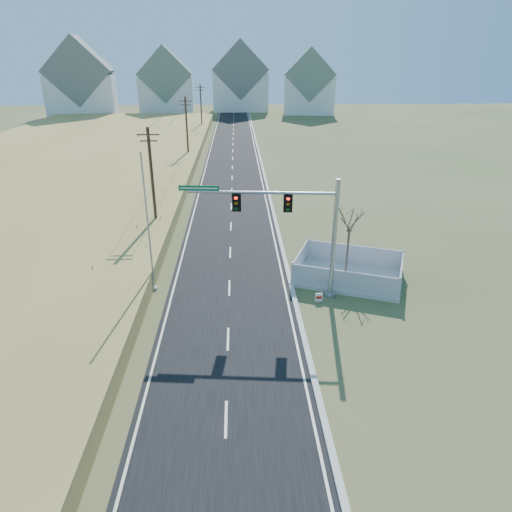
{
  "coord_description": "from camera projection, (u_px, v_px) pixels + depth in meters",
  "views": [
    {
      "loc": [
        0.65,
        -23.02,
        14.23
      ],
      "look_at": [
        1.68,
        1.6,
        3.4
      ],
      "focal_mm": 32.0,
      "sensor_mm": 36.0,
      "label": 1
    }
  ],
  "objects": [
    {
      "name": "reed_marsh",
      "position": [
        56.0,
        165.0,
        62.16
      ],
      "size": [
        38.0,
        110.0,
        1.3
      ],
      "primitive_type": "cube",
      "color": "tan",
      "rests_on": "ground"
    },
    {
      "name": "bare_tree",
      "position": [
        350.0,
        219.0,
        30.6
      ],
      "size": [
        1.96,
        1.96,
        5.2
      ],
      "color": "#4C3F33",
      "rests_on": "ground"
    },
    {
      "name": "curb",
      "position": [
        259.0,
        153.0,
        72.61
      ],
      "size": [
        0.3,
        180.0,
        0.18
      ],
      "primitive_type": "cube",
      "color": "#B2AFA8",
      "rests_on": "ground"
    },
    {
      "name": "utility_pole_far",
      "position": [
        201.0,
        107.0,
        93.22
      ],
      "size": [
        1.8,
        0.26,
        9.0
      ],
      "color": "#422D1E",
      "rests_on": "ground"
    },
    {
      "name": "flagpole",
      "position": [
        149.0,
        238.0,
        28.86
      ],
      "size": [
        0.41,
        0.41,
        9.11
      ],
      "color": "#B7B5AD",
      "rests_on": "ground"
    },
    {
      "name": "utility_pole_near",
      "position": [
        152.0,
        180.0,
        38.34
      ],
      "size": [
        1.8,
        0.26,
        9.0
      ],
      "color": "#422D1E",
      "rests_on": "ground"
    },
    {
      "name": "condo_nnw",
      "position": [
        166.0,
        86.0,
        122.06
      ],
      "size": [
        14.93,
        11.17,
        17.03
      ],
      "rotation": [
        0.0,
        0.0,
        0.07
      ],
      "color": "silver",
      "rests_on": "ground"
    },
    {
      "name": "open_sign",
      "position": [
        319.0,
        297.0,
        28.67
      ],
      "size": [
        0.47,
        0.08,
        0.58
      ],
      "rotation": [
        0.0,
        0.0,
        0.05
      ],
      "color": "white",
      "rests_on": "ground"
    },
    {
      "name": "condo_n",
      "position": [
        240.0,
        82.0,
        126.22
      ],
      "size": [
        15.27,
        10.2,
        18.54
      ],
      "color": "silver",
      "rests_on": "ground"
    },
    {
      "name": "traffic_signal_mast",
      "position": [
        303.0,
        228.0,
        27.6
      ],
      "size": [
        9.67,
        1.25,
        7.73
      ],
      "rotation": [
        0.0,
        0.0,
        -0.09
      ],
      "color": "#9EA0A5",
      "rests_on": "ground"
    },
    {
      "name": "condo_ne",
      "position": [
        309.0,
        87.0,
        119.9
      ],
      "size": [
        14.12,
        10.51,
        16.52
      ],
      "rotation": [
        0.0,
        0.0,
        -0.1
      ],
      "color": "silver",
      "rests_on": "ground"
    },
    {
      "name": "ground",
      "position": [
        229.0,
        320.0,
        26.75
      ],
      "size": [
        260.0,
        260.0,
        0.0
      ],
      "primitive_type": "plane",
      "color": "#415228",
      "rests_on": "ground"
    },
    {
      "name": "fence_enclosure",
      "position": [
        348.0,
        275.0,
        31.59
      ],
      "size": [
        8.44,
        7.14,
        1.65
      ],
      "rotation": [
        0.0,
        0.0,
        -0.37
      ],
      "color": "#B7B5AD",
      "rests_on": "ground"
    },
    {
      "name": "condo_nw",
      "position": [
        81.0,
        85.0,
        113.67
      ],
      "size": [
        17.69,
        13.38,
        19.05
      ],
      "rotation": [
        0.0,
        0.0,
        0.14
      ],
      "color": "silver",
      "rests_on": "ground"
    },
    {
      "name": "road",
      "position": [
        233.0,
        153.0,
        72.48
      ],
      "size": [
        8.0,
        180.0,
        0.06
      ],
      "primitive_type": "cube",
      "color": "black",
      "rests_on": "ground"
    },
    {
      "name": "utility_pole_mid",
      "position": [
        187.0,
        128.0,
        65.78
      ],
      "size": [
        1.8,
        0.26,
        9.0
      ],
      "color": "#422D1E",
      "rests_on": "ground"
    }
  ]
}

